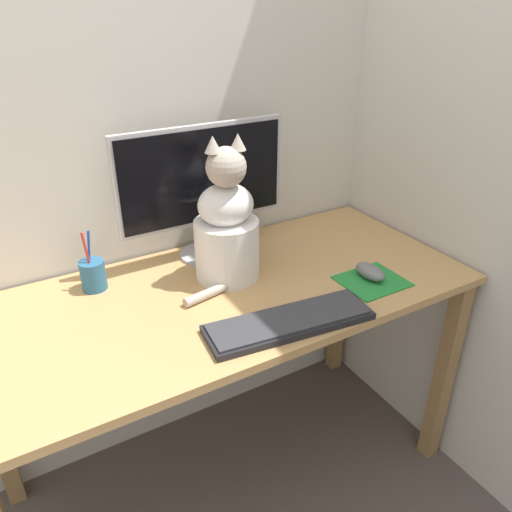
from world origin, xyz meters
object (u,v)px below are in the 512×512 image
object	(u,v)px
monitor	(203,184)
pen_cup	(93,275)
keyboard	(289,321)
cat	(226,228)
computer_mouse_right	(370,272)

from	to	relation	value
monitor	pen_cup	distance (m)	0.41
keyboard	cat	xyz separation A→B (m)	(-0.02, 0.30, 0.15)
monitor	keyboard	xyz separation A→B (m)	(0.02, -0.45, -0.23)
cat	monitor	bearing A→B (deg)	98.34
monitor	pen_cup	xyz separation A→B (m)	(-0.36, -0.03, -0.19)
monitor	computer_mouse_right	size ratio (longest dim) A/B	5.04
cat	pen_cup	size ratio (longest dim) A/B	2.43
computer_mouse_right	pen_cup	bearing A→B (deg)	153.81
computer_mouse_right	keyboard	bearing A→B (deg)	-167.04
keyboard	pen_cup	size ratio (longest dim) A/B	2.55
keyboard	pen_cup	bearing A→B (deg)	138.12
keyboard	computer_mouse_right	world-z (taller)	computer_mouse_right
monitor	pen_cup	bearing A→B (deg)	-176.00
keyboard	computer_mouse_right	xyz separation A→B (m)	(0.33, 0.08, 0.01)
cat	pen_cup	distance (m)	0.40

